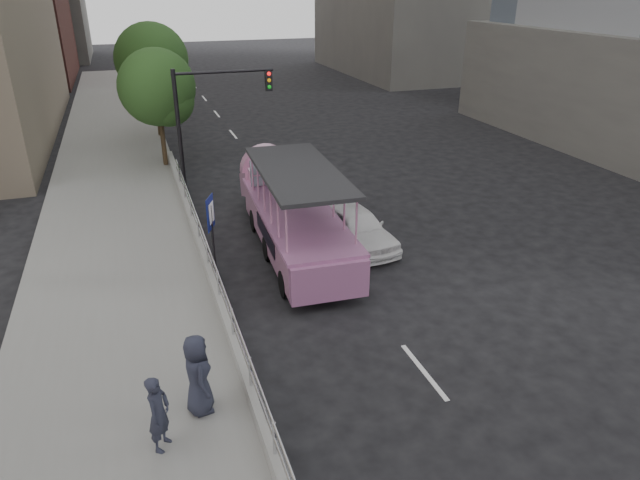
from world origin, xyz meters
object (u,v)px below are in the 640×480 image
Objects in this scene: pedestrian_near at (159,414)px; duck_boat at (290,213)px; street_tree_near at (160,90)px; parking_sign at (212,234)px; car at (355,227)px; street_tree_far at (154,63)px; traffic_signal at (206,110)px; pedestrian_far at (198,375)px.

duck_boat is at bearing -0.05° from pedestrian_near.
pedestrian_near is at bearing -95.24° from street_tree_near.
duck_boat is 3.98m from parking_sign.
parking_sign is at bearing -169.66° from car.
pedestrian_near is at bearing -94.44° from street_tree_far.
street_tree_far is (-1.40, 9.43, 0.81)m from traffic_signal.
street_tree_far reaches higher than traffic_signal.
traffic_signal is 9.57m from street_tree_far.
pedestrian_far is 0.34× the size of traffic_signal.
street_tree_far is (-5.19, 16.85, 3.62)m from car.
duck_boat is 9.00m from pedestrian_far.
pedestrian_far reaches higher than car.
car is at bearing -72.88° from street_tree_far.
street_tree_near is at bearing 24.60° from pedestrian_near.
car is 8.79m from traffic_signal.
street_tree_far is (1.09, 23.92, 3.12)m from pedestrian_far.
traffic_signal is at bearing -14.75° from pedestrian_far.
duck_boat is 7.16m from traffic_signal.
car is at bearing -62.92° from traffic_signal.
parking_sign reaches higher than pedestrian_near.
pedestrian_near is 0.25× the size of street_tree_far.
duck_boat is at bearing 39.86° from parking_sign.
street_tree_near is at bearing 91.40° from parking_sign.
parking_sign is at bearing -98.13° from traffic_signal.
pedestrian_far is 5.61m from parking_sign.
traffic_signal is at bearing -65.02° from street_tree_near.
parking_sign is (2.02, 6.24, 0.75)m from pedestrian_near.
duck_boat is at bearing 149.51° from car.
duck_boat is 1.64× the size of street_tree_near.
duck_boat reaches higher than parking_sign.
duck_boat is 16.57m from street_tree_far.
car is at bearing -23.05° from duck_boat.
street_tree_far is at bearing 88.09° from street_tree_near.
car is 10.61m from pedestrian_near.
street_tree_near is at bearing 108.40° from duck_boat.
street_tree_far reaches higher than parking_sign.
duck_boat is 2.31× the size of car.
street_tree_far is at bearing 98.43° from traffic_signal.
pedestrian_far is at bearing -102.36° from parking_sign.
parking_sign is at bearing -140.14° from duck_boat.
duck_boat is 10.10m from pedestrian_near.
street_tree_far reaches higher than duck_boat.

